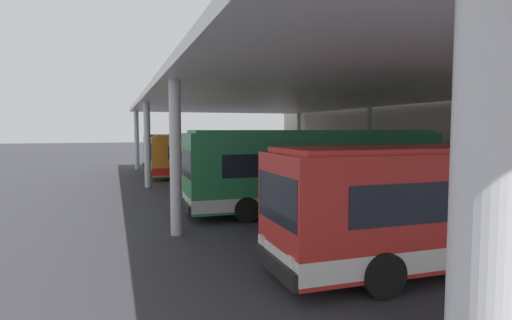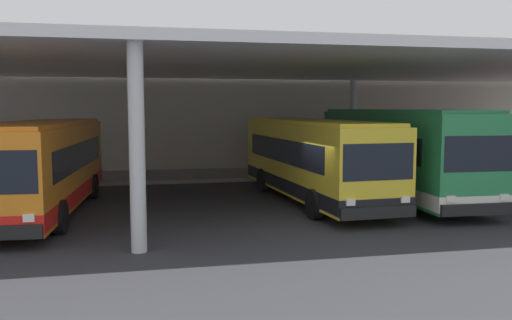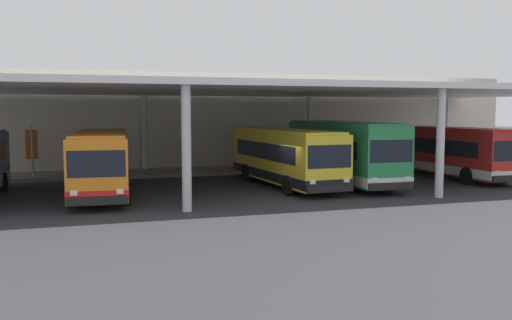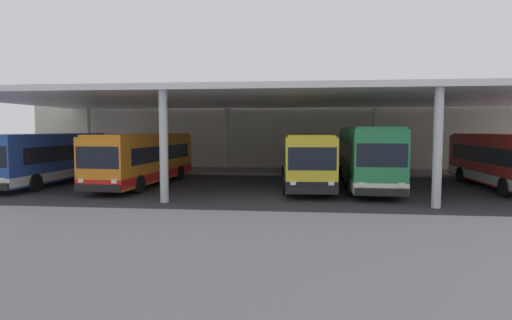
{
  "view_description": "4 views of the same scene",
  "coord_description": "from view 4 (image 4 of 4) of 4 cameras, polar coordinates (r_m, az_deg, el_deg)",
  "views": [
    {
      "loc": [
        20.24,
        -4.47,
        3.6
      ],
      "look_at": [
        -0.8,
        2.78,
        1.95
      ],
      "focal_mm": 29.05,
      "sensor_mm": 36.0,
      "label": 1
    },
    {
      "loc": [
        -6.06,
        -16.08,
        3.65
      ],
      "look_at": [
        -1.49,
        5.11,
        1.51
      ],
      "focal_mm": 37.43,
      "sensor_mm": 36.0,
      "label": 2
    },
    {
      "loc": [
        -10.21,
        -24.78,
        4.17
      ],
      "look_at": [
        -0.76,
        5.04,
        1.37
      ],
      "focal_mm": 38.26,
      "sensor_mm": 36.0,
      "label": 3
    },
    {
      "loc": [
        0.32,
        -21.4,
        3.44
      ],
      "look_at": [
        -2.7,
        5.46,
        1.45
      ],
      "focal_mm": 29.24,
      "sensor_mm": 36.0,
      "label": 4
    }
  ],
  "objects": [
    {
      "name": "ground_plane",
      "position": [
        21.68,
        5.52,
        -4.95
      ],
      "size": [
        200.0,
        200.0,
        0.0
      ],
      "primitive_type": "plane",
      "color": "#333338"
    },
    {
      "name": "bus_middle_bay",
      "position": [
        25.07,
        6.75,
        0.09
      ],
      "size": [
        3.14,
        10.66,
        3.17
      ],
      "color": "yellow",
      "rests_on": "ground"
    },
    {
      "name": "bus_second_bay",
      "position": [
        26.53,
        -15.08,
        0.2
      ],
      "size": [
        3.22,
        10.67,
        3.17
      ],
      "color": "orange",
      "rests_on": "ground"
    },
    {
      "name": "banner_sign",
      "position": [
        35.09,
        -16.3,
        1.65
      ],
      "size": [
        0.7,
        0.12,
        3.2
      ],
      "color": "#B2B2B7",
      "rests_on": "platform_kerb"
    },
    {
      "name": "canopy_shelter",
      "position": [
        26.97,
        5.79,
        8.16
      ],
      "size": [
        40.0,
        17.0,
        5.55
      ],
      "color": "silver",
      "rests_on": "ground"
    },
    {
      "name": "platform_kerb",
      "position": [
        33.32,
        5.85,
        -1.59
      ],
      "size": [
        42.0,
        4.5,
        0.18
      ],
      "primitive_type": "cube",
      "color": "gray",
      "rests_on": "ground"
    },
    {
      "name": "bench_waiting",
      "position": [
        33.45,
        11.27,
        -0.64
      ],
      "size": [
        1.8,
        0.45,
        0.92
      ],
      "color": "#383D47",
      "rests_on": "platform_kerb"
    },
    {
      "name": "station_building_facade",
      "position": [
        36.4,
        5.94,
        4.25
      ],
      "size": [
        48.0,
        1.6,
        6.96
      ],
      "primitive_type": "cube",
      "color": "beige",
      "rests_on": "ground"
    },
    {
      "name": "bus_departing",
      "position": [
        28.06,
        30.59,
        -0.03
      ],
      "size": [
        2.81,
        10.56,
        3.17
      ],
      "color": "red",
      "rests_on": "ground"
    },
    {
      "name": "bus_nearest_bay",
      "position": [
        29.28,
        -26.36,
        0.27
      ],
      "size": [
        2.87,
        10.58,
        3.17
      ],
      "color": "#284CA8",
      "rests_on": "ground"
    },
    {
      "name": "trash_bin",
      "position": [
        33.67,
        15.38,
        -0.66
      ],
      "size": [
        0.52,
        0.52,
        0.98
      ],
      "color": "#236638",
      "rests_on": "platform_kerb"
    },
    {
      "name": "bus_far_bay",
      "position": [
        25.55,
        14.87,
        0.47
      ],
      "size": [
        2.91,
        11.39,
        3.57
      ],
      "color": "#28844C",
      "rests_on": "ground"
    }
  ]
}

